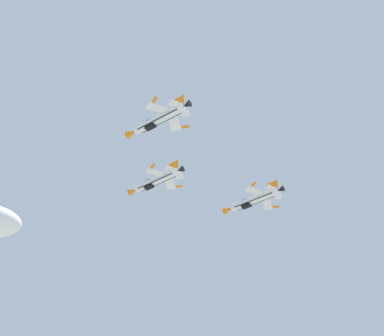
# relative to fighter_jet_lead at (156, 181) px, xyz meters

# --- Properties ---
(fighter_jet_lead) EXTENTS (12.13, 13.30, 4.36)m
(fighter_jet_lead) POSITION_rel_fighter_jet_lead_xyz_m (0.00, 0.00, 0.00)
(fighter_jet_lead) COLOR white
(fighter_jet_left_wing) EXTENTS (12.13, 13.30, 4.36)m
(fighter_jet_left_wing) POSITION_rel_fighter_jet_lead_xyz_m (-3.97, -22.96, -1.38)
(fighter_jet_left_wing) COLOR white
(fighter_jet_right_wing) EXTENTS (12.10, 13.30, 4.38)m
(fighter_jet_right_wing) POSITION_rel_fighter_jet_lead_xyz_m (22.05, -3.34, -3.90)
(fighter_jet_right_wing) COLOR white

